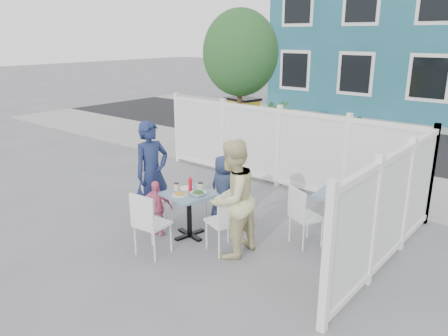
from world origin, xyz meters
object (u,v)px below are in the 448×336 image
Objects in this scene: chair_right at (227,217)px; boy at (224,188)px; chair_near at (148,220)px; toddler at (156,208)px; chair_back at (225,187)px; woman at (232,199)px; utility_cabinet at (242,127)px; main_table at (189,203)px; chair_left at (155,192)px; man at (152,173)px; spare_table at (344,205)px.

chair_right is 0.85× the size of boy.
chair_near reaches higher than toddler.
chair_back is 0.58× the size of woman.
woman reaches higher than utility_cabinet.
chair_left reaches higher than main_table.
woman is 1.40m from toddler.
chair_right is 1.24m from chair_back.
chair_back is 1.23m from toddler.
toddler is at bearing -119.27° from man.
chair_right is 1.27m from toddler.
toddler is (-2.38, -1.53, -0.18)m from spare_table.
chair_back reaches higher than spare_table.
chair_left is 1.59m from chair_right.
chair_right is 0.98× the size of chair_back.
boy reaches higher than spare_table.
man reaches higher than boy.
woman is at bearing 66.85° from chair_left.
spare_table is 0.48× the size of man.
chair_left is at bearing 46.45° from boy.
utility_cabinet reaches higher than spare_table.
woman is (-1.07, -1.29, 0.22)m from spare_table.
chair_right reaches higher than main_table.
toddler is at bearing -80.64° from woman.
utility_cabinet is 0.84× the size of woman.
chair_left is at bearing -155.27° from spare_table.
utility_cabinet is 4.29m from chair_back.
main_table is 0.83× the size of chair_near.
chair_near is at bearing -127.57° from man.
spare_table is at bearing 92.93° from chair_left.
chair_back is 1.69m from chair_near.
chair_right reaches higher than chair_left.
utility_cabinet is at bearing 108.45° from chair_near.
chair_near is 0.83× the size of boy.
chair_near is 1.64m from boy.
chair_back is at bearing 116.21° from chair_left.
utility_cabinet is 5.53m from woman.
utility_cabinet reaches higher than chair_left.
chair_near is at bearing -87.81° from toddler.
woman is 1.49× the size of boy.
man reaches higher than woman.
main_table is at bearing 104.84° from chair_back.
toddler is (0.34, -0.28, -0.10)m from chair_left.
chair_near is at bearing -90.33° from main_table.
utility_cabinet is 1.81× the size of main_table.
chair_left is (-2.72, -1.25, -0.09)m from spare_table.
boy is at bearing -38.43° from man.
chair_left is 0.54× the size of man.
spare_table is 2.99m from chair_left.
woman is (3.24, -4.48, 0.14)m from utility_cabinet.
chair_right is at bearing -66.33° from woman.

